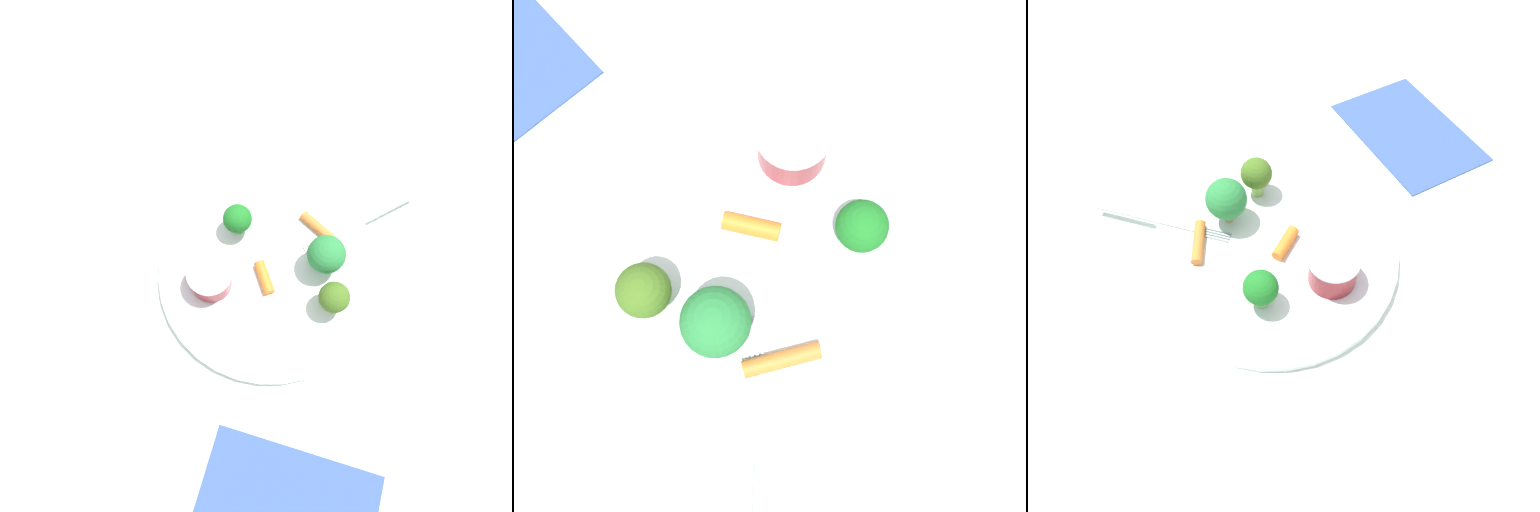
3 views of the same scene
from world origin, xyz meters
TOP-DOWN VIEW (x-y plane):
  - ground_plane at (0.00, 0.00)m, footprint 2.40×2.40m
  - plate at (0.00, 0.00)m, footprint 0.27×0.27m
  - sauce_cup at (0.07, 0.01)m, footprint 0.05×0.05m
  - broccoli_floret_0 at (0.03, -0.06)m, footprint 0.04×0.04m
  - broccoli_floret_1 at (-0.07, 0.05)m, footprint 0.04×0.04m
  - broccoli_floret_2 at (-0.06, 0.00)m, footprint 0.05×0.05m
  - carrot_stick_0 at (0.01, 0.01)m, footprint 0.02×0.04m
  - carrot_stick_1 at (-0.07, -0.05)m, footprint 0.04×0.05m
  - fork at (-0.12, -0.05)m, footprint 0.15×0.07m

SIDE VIEW (x-z plane):
  - ground_plane at x=0.00m, z-range 0.00..0.00m
  - plate at x=0.00m, z-range 0.00..0.01m
  - fork at x=-0.12m, z-range 0.01..0.02m
  - carrot_stick_1 at x=-0.07m, z-range 0.01..0.02m
  - carrot_stick_0 at x=0.01m, z-range 0.01..0.03m
  - sauce_cup at x=0.07m, z-range 0.01..0.05m
  - broccoli_floret_0 at x=0.03m, z-range 0.02..0.06m
  - broccoli_floret_1 at x=-0.07m, z-range 0.02..0.07m
  - broccoli_floret_2 at x=-0.06m, z-range 0.02..0.08m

